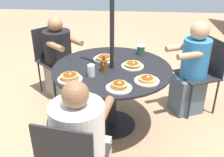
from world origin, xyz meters
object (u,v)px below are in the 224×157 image
(patio_table, at_px, (112,79))
(pancake_plate_e, at_px, (70,78))
(coffee_cup, at_px, (141,50))
(syrup_bottle, at_px, (104,65))
(pancake_plate_b, at_px, (147,80))
(drinking_glass_a, at_px, (91,70))
(pancake_plate_a, at_px, (119,86))
(diner_north, at_px, (191,72))
(pancake_plate_d, at_px, (104,58))
(diner_east, at_px, (60,62))
(patio_chair_north, at_px, (204,70))
(patio_chair_east, at_px, (53,55))
(pancake_plate_c, at_px, (132,65))
(diner_south, at_px, (81,150))

(patio_table, relative_size, pancake_plate_e, 5.32)
(pancake_plate_e, relative_size, coffee_cup, 2.23)
(patio_table, bearing_deg, syrup_bottle, -41.13)
(pancake_plate_b, relative_size, drinking_glass_a, 2.02)
(pancake_plate_a, bearing_deg, diner_north, 135.92)
(syrup_bottle, relative_size, drinking_glass_a, 1.40)
(pancake_plate_d, bearing_deg, pancake_plate_e, -27.34)
(pancake_plate_d, height_order, drinking_glass_a, drinking_glass_a)
(coffee_cup, bearing_deg, diner_east, -103.08)
(patio_chair_north, height_order, patio_chair_east, same)
(diner_east, bearing_deg, patio_table, 90.00)
(drinking_glass_a, bearing_deg, patio_table, 139.15)
(pancake_plate_a, bearing_deg, patio_chair_north, 133.12)
(patio_chair_east, relative_size, diner_east, 0.83)
(patio_chair_east, bearing_deg, patio_table, 90.00)
(pancake_plate_b, bearing_deg, pancake_plate_c, -156.82)
(patio_chair_north, height_order, syrup_bottle, patio_chair_north)
(patio_chair_east, bearing_deg, pancake_plate_c, 97.20)
(pancake_plate_b, xyz_separation_m, pancake_plate_e, (0.02, -0.73, 0.01))
(pancake_plate_a, height_order, pancake_plate_c, pancake_plate_a)
(patio_chair_east, height_order, pancake_plate_c, patio_chair_east)
(coffee_cup, bearing_deg, syrup_bottle, -37.39)
(diner_east, bearing_deg, coffee_cup, 117.96)
(patio_table, distance_m, pancake_plate_a, 0.49)
(diner_south, relative_size, pancake_plate_d, 4.60)
(pancake_plate_e, bearing_deg, patio_chair_east, -154.90)
(drinking_glass_a, bearing_deg, diner_north, 118.93)
(pancake_plate_a, xyz_separation_m, pancake_plate_d, (-0.65, -0.21, -0.01))
(syrup_bottle, bearing_deg, pancake_plate_a, 25.88)
(syrup_bottle, bearing_deg, diner_north, 115.89)
(patio_table, bearing_deg, pancake_plate_c, 98.99)
(pancake_plate_c, xyz_separation_m, pancake_plate_e, (0.35, -0.59, 0.01))
(diner_north, height_order, syrup_bottle, diner_north)
(pancake_plate_c, bearing_deg, diner_east, -122.75)
(diner_east, xyz_separation_m, drinking_glass_a, (0.87, 0.57, 0.30))
(pancake_plate_e, xyz_separation_m, drinking_glass_a, (-0.10, 0.19, 0.03))
(diner_east, relative_size, pancake_plate_e, 4.62)
(pancake_plate_b, relative_size, pancake_plate_c, 1.00)
(pancake_plate_e, bearing_deg, pancake_plate_d, 152.66)
(diner_south, xyz_separation_m, pancake_plate_a, (-0.54, 0.26, 0.27))
(patio_table, relative_size, diner_south, 1.16)
(diner_south, xyz_separation_m, coffee_cup, (-1.40, 0.46, 0.30))
(pancake_plate_b, height_order, pancake_plate_d, pancake_plate_b)
(patio_chair_north, height_order, pancake_plate_b, patio_chair_north)
(diner_north, xyz_separation_m, pancake_plate_d, (0.20, -1.03, 0.23))
(syrup_bottle, height_order, drinking_glass_a, syrup_bottle)
(pancake_plate_c, xyz_separation_m, pancake_plate_d, (-0.17, -0.32, -0.00))
(diner_south, bearing_deg, diner_east, 118.97)
(patio_chair_east, bearing_deg, pancake_plate_d, 94.83)
(diner_north, relative_size, syrup_bottle, 6.95)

